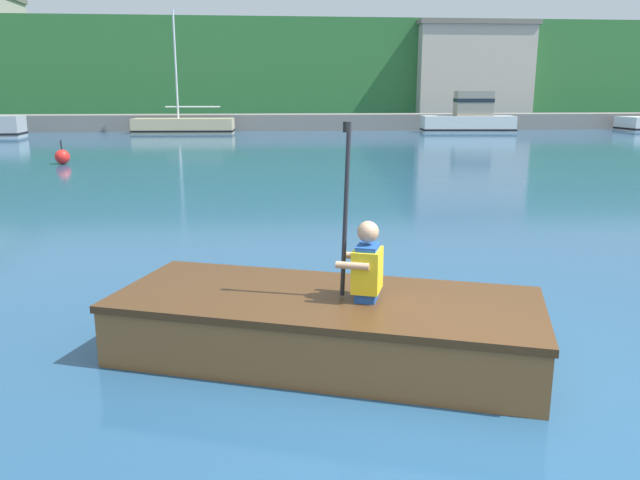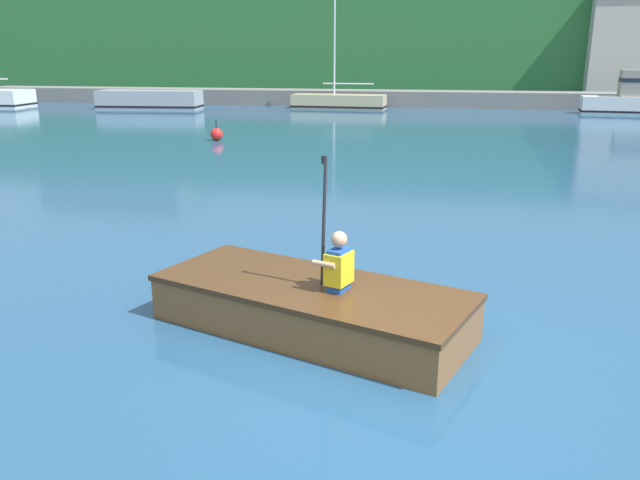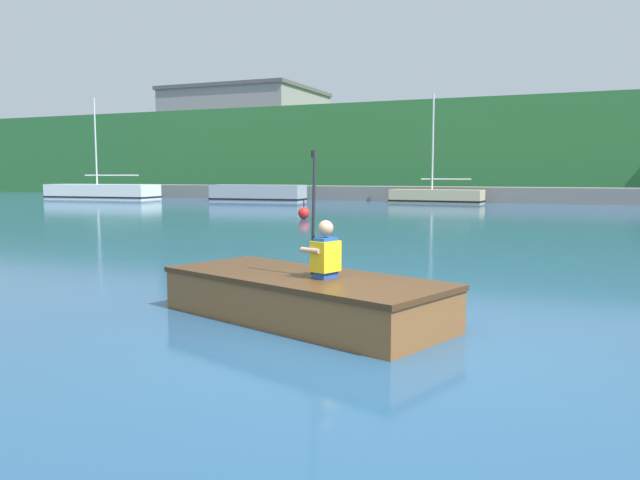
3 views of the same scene
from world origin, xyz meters
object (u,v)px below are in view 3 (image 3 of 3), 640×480
Objects in this scene: person_paddler at (325,251)px; channel_buoy at (304,213)px; moored_boat_dock_west_inner at (102,192)px; moored_boat_dock_center_near at (258,194)px; moored_boat_dock_east_inner at (436,196)px; rowboat_foreground at (300,294)px.

person_paddler is 1.94× the size of channel_buoy.
moored_boat_dock_center_near is (11.37, 0.56, 0.00)m from moored_boat_dock_west_inner.
moored_boat_dock_west_inner is 5.55× the size of person_paddler.
moored_boat_dock_east_inner is (10.35, 2.36, -0.10)m from moored_boat_dock_center_near.
channel_buoy is at bearing -55.36° from moored_boat_dock_center_near.
moored_boat_dock_center_near is at bearing 124.64° from channel_buoy.
channel_buoy is at bearing 114.65° from person_paddler.
moored_boat_dock_west_inner is at bearing 149.54° from channel_buoy.
person_paddler reaches higher than rowboat_foreground.
moored_boat_dock_center_near is at bearing 119.39° from person_paddler.
moored_boat_dock_west_inner is 1.32× the size of moored_boat_dock_center_near.
moored_boat_dock_center_near is 0.94× the size of moored_boat_dock_east_inner.
moored_boat_dock_east_inner reaches higher than rowboat_foreground.
moored_boat_dock_west_inner is 10.76× the size of channel_buoy.
moored_boat_dock_west_inner is 22.99m from channel_buoy.
rowboat_foreground is (26.31, -26.47, -0.19)m from moored_boat_dock_west_inner.
channel_buoy is (-6.86, 14.94, -0.59)m from person_paddler.
moored_boat_dock_east_inner is (21.73, 2.92, -0.09)m from moored_boat_dock_west_inner.
moored_boat_dock_east_inner is 14.71m from channel_buoy.
moored_boat_dock_east_inner is 8.65× the size of channel_buoy.
rowboat_foreground is 16.17m from channel_buoy.
moored_boat_dock_west_inner is 11.39m from moored_boat_dock_center_near.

